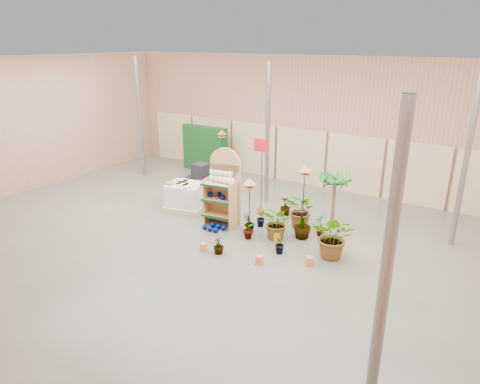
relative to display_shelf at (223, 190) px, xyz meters
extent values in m
cube|color=#504E44|center=(0.18, -1.38, -1.05)|extent=(15.00, 12.00, 0.10)
cube|color=white|center=(0.18, -1.38, 3.55)|extent=(15.00, 12.00, 0.10)
cube|color=#A37456|center=(0.18, 4.67, 1.25)|extent=(15.00, 0.10, 4.50)
cube|color=#A37456|center=(-7.37, -1.38, 1.25)|extent=(0.10, 12.00, 4.50)
cylinder|color=gray|center=(5.68, -4.88, 1.25)|extent=(0.14, 0.14, 4.50)
cylinder|color=gray|center=(-5.32, 2.12, 1.25)|extent=(0.14, 0.14, 4.50)
cylinder|color=gray|center=(5.68, 2.12, 1.25)|extent=(0.14, 0.14, 4.50)
cylinder|color=gray|center=(0.18, 2.12, 1.25)|extent=(0.14, 0.14, 4.50)
cube|color=tan|center=(-5.82, 4.54, 0.00)|extent=(1.90, 0.06, 2.00)
cube|color=tan|center=(-3.82, 4.54, 0.00)|extent=(1.90, 0.06, 2.00)
cube|color=tan|center=(-1.82, 4.54, 0.00)|extent=(1.90, 0.06, 2.00)
cube|color=tan|center=(0.18, 4.54, 0.00)|extent=(1.90, 0.06, 2.00)
cube|color=tan|center=(2.18, 4.54, 0.00)|extent=(1.90, 0.06, 2.00)
cube|color=tan|center=(4.18, 4.54, 0.00)|extent=(1.90, 0.06, 2.00)
cube|color=tan|center=(0.00, 0.10, -0.13)|extent=(0.92, 0.23, 1.74)
cylinder|color=tan|center=(0.00, 0.10, 0.73)|extent=(0.92, 0.23, 0.92)
cube|color=tan|center=(0.00, -0.16, -0.70)|extent=(0.95, 0.64, 0.04)
cube|color=#0F3819|center=(0.00, -0.42, -0.70)|extent=(0.87, 0.17, 0.06)
cube|color=tan|center=(0.00, -0.16, -0.24)|extent=(0.95, 0.64, 0.04)
cube|color=#0F3819|center=(0.00, -0.42, -0.24)|extent=(0.87, 0.17, 0.06)
cube|color=tan|center=(0.00, -0.16, 0.22)|extent=(0.95, 0.64, 0.04)
cube|color=#0F3819|center=(0.00, -0.42, 0.22)|extent=(0.87, 0.17, 0.06)
cube|color=tan|center=(-0.44, -0.16, -0.34)|extent=(0.12, 0.51, 1.33)
cube|color=tan|center=(0.44, -0.16, -0.34)|extent=(0.12, 0.51, 1.33)
sphere|color=white|center=(-0.31, -0.10, 0.33)|extent=(0.18, 0.18, 0.18)
sphere|color=white|center=(-0.31, -0.10, 0.49)|extent=(0.14, 0.14, 0.14)
sphere|color=white|center=(-0.15, -0.10, 0.34)|extent=(0.19, 0.19, 0.19)
sphere|color=white|center=(-0.15, -0.10, 0.50)|extent=(0.14, 0.14, 0.14)
sphere|color=white|center=(0.00, -0.10, 0.34)|extent=(0.20, 0.20, 0.20)
sphere|color=white|center=(0.00, -0.10, 0.51)|extent=(0.14, 0.14, 0.14)
sphere|color=white|center=(0.15, -0.10, 0.35)|extent=(0.21, 0.21, 0.21)
sphere|color=white|center=(0.15, -0.10, 0.52)|extent=(0.14, 0.14, 0.14)
sphere|color=white|center=(0.31, -0.10, 0.35)|extent=(0.22, 0.22, 0.22)
sphere|color=white|center=(0.31, -0.10, 0.53)|extent=(0.14, 0.14, 0.14)
sphere|color=#000C57|center=(-0.33, -0.18, -0.14)|extent=(0.15, 0.15, 0.15)
sphere|color=#000C57|center=(-0.11, -0.06, -0.14)|extent=(0.15, 0.15, 0.15)
sphere|color=#000C57|center=(0.11, -0.18, -0.14)|extent=(0.15, 0.15, 0.15)
sphere|color=#000C57|center=(0.33, -0.06, -0.14)|extent=(0.15, 0.15, 0.15)
sphere|color=#000C57|center=(-0.17, -0.68, -0.93)|extent=(0.15, 0.15, 0.15)
sphere|color=#000C57|center=(-0.08, -0.44, -0.93)|extent=(0.15, 0.15, 0.15)
sphere|color=#000C57|center=(0.02, -0.68, -0.93)|extent=(0.15, 0.15, 0.15)
sphere|color=#000C57|center=(0.11, -0.44, -0.93)|extent=(0.15, 0.15, 0.15)
sphere|color=#000C57|center=(0.21, -0.68, -0.93)|extent=(0.15, 0.15, 0.15)
sphere|color=#000C57|center=(0.31, -0.44, -0.93)|extent=(0.15, 0.15, 0.15)
cube|color=tan|center=(-1.59, 0.22, -0.93)|extent=(1.38, 1.23, 0.15)
cube|color=silver|center=(-1.59, 0.22, -0.51)|extent=(1.26, 1.12, 0.68)
cylinder|color=beige|center=(-1.83, 0.07, -0.15)|extent=(0.39, 0.39, 0.04)
cylinder|color=beige|center=(-1.59, 0.07, -0.15)|extent=(0.39, 0.39, 0.04)
cylinder|color=beige|center=(-1.35, 0.07, -0.15)|extent=(0.39, 0.39, 0.04)
cylinder|color=beige|center=(-1.83, 0.37, -0.15)|extent=(0.39, 0.39, 0.04)
cylinder|color=beige|center=(-1.59, 0.37, -0.15)|extent=(0.39, 0.39, 0.04)
cube|color=black|center=(-2.20, 1.77, -0.75)|extent=(0.50, 0.50, 0.50)
cube|color=black|center=(-2.20, 1.77, -0.25)|extent=(0.50, 0.50, 0.50)
cube|color=black|center=(-2.50, 1.77, -0.75)|extent=(0.50, 0.50, 0.50)
cube|color=#104017|center=(-3.62, 3.82, -0.10)|extent=(2.00, 0.30, 1.80)
cylinder|color=gray|center=(0.28, 1.62, 0.10)|extent=(0.05, 0.05, 2.20)
cube|color=red|center=(0.28, 1.58, 1.00)|extent=(0.50, 0.03, 0.40)
cylinder|color=black|center=(1.06, -0.33, -0.32)|extent=(0.02, 0.02, 1.37)
cylinder|color=#CD7236|center=(1.06, -0.33, 0.37)|extent=(0.30, 0.30, 0.02)
cone|color=#CD7236|center=(1.06, -0.33, 0.54)|extent=(0.34, 0.34, 0.14)
cylinder|color=black|center=(2.17, 0.61, -0.17)|extent=(0.02, 0.02, 1.66)
cylinder|color=#CD7236|center=(2.17, 0.61, 0.66)|extent=(0.30, 0.30, 0.02)
cone|color=#CD7236|center=(2.17, 0.61, 0.83)|extent=(0.34, 0.34, 0.14)
cylinder|color=black|center=(-2.38, 3.27, -0.18)|extent=(0.02, 0.02, 1.64)
cylinder|color=#CD7236|center=(-2.38, 3.27, 0.64)|extent=(0.30, 0.30, 0.02)
cone|color=#CD7236|center=(-2.38, 3.27, 0.81)|extent=(0.34, 0.34, 0.14)
cylinder|color=brown|center=(2.69, 1.45, -0.35)|extent=(0.10, 0.10, 1.30)
imported|color=#286E24|center=(1.12, -0.47, -0.58)|extent=(0.41, 0.51, 0.84)
imported|color=#286E24|center=(0.97, -0.18, -0.71)|extent=(0.35, 0.39, 0.59)
imported|color=#286E24|center=(1.79, -0.08, -0.54)|extent=(0.94, 0.85, 0.92)
imported|color=#286E24|center=(2.30, 0.33, -0.60)|extent=(0.60, 0.60, 0.81)
imported|color=#286E24|center=(2.64, 0.73, -0.69)|extent=(0.35, 0.39, 0.62)
imported|color=#286E24|center=(0.98, 0.38, -0.74)|extent=(0.37, 0.34, 0.53)
imported|color=#286E24|center=(1.98, 0.97, -0.51)|extent=(1.03, 0.94, 0.98)
imported|color=#286E24|center=(0.98, -1.60, -0.77)|extent=(0.33, 0.33, 0.47)
imported|color=#286E24|center=(2.20, -0.79, -0.74)|extent=(0.36, 0.35, 0.52)
imported|color=#286E24|center=(3.40, -0.24, -0.45)|extent=(1.12, 1.02, 1.10)
imported|color=#286E24|center=(1.19, 1.50, -0.72)|extent=(0.36, 0.36, 0.57)
camera|label=1|loc=(6.60, -9.17, 3.97)|focal=32.00mm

